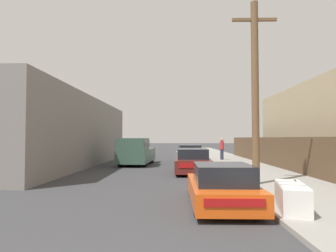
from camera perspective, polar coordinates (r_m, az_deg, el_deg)
name	(u,v)px	position (r m, az deg, el deg)	size (l,w,h in m)	color
sidewalk_curb	(228,160)	(25.96, 11.31, -6.42)	(4.20, 63.00, 0.12)	gray
discarded_fridge	(292,197)	(8.33, 22.52, -12.41)	(0.99, 1.83, 0.70)	silver
parked_sports_car_red	(221,187)	(8.86, 10.15, -11.30)	(1.77, 4.05, 1.22)	#E05114
car_parked_mid	(193,161)	(16.90, 4.71, -6.72)	(2.03, 4.62, 1.35)	#5B1E19
car_parked_far	(189,155)	(23.39, 4.04, -5.45)	(2.04, 4.52, 1.41)	gray
pickup_truck	(136,152)	(21.65, -6.13, -4.88)	(2.31, 5.38, 1.94)	#385647
utility_pole	(255,89)	(12.64, 16.27, 6.79)	(1.80, 0.29, 7.38)	brown
wooden_fence	(281,153)	(19.38, 20.73, -4.77)	(0.08, 28.56, 1.88)	brown
building_left_block	(49,132)	(23.17, -21.75, -1.05)	(7.00, 20.54, 4.77)	gray
pedestrian	(222,148)	(25.77, 10.22, -4.21)	(0.34, 0.34, 1.82)	#282D42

